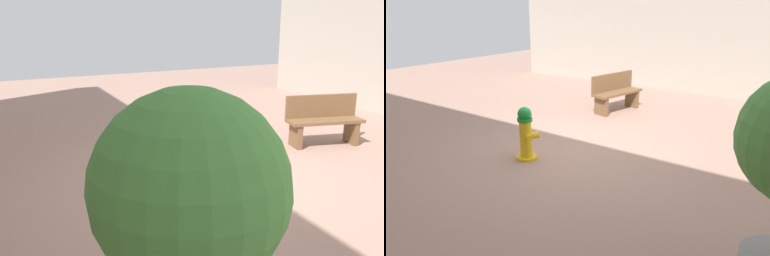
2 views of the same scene
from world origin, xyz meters
TOP-DOWN VIEW (x-y plane):
  - ground_plane at (0.00, 0.00)m, footprint 23.40×23.40m
  - fire_hydrant at (0.78, -0.53)m, footprint 0.42×0.43m
  - bench_near at (-2.81, -0.74)m, footprint 1.51×0.77m
  - planter_tree at (2.01, 3.52)m, footprint 1.07×1.07m

SIDE VIEW (x-z plane):
  - ground_plane at x=0.00m, z-range 0.00..0.00m
  - fire_hydrant at x=0.78m, z-range 0.00..0.95m
  - bench_near at x=-2.81m, z-range 0.01..0.96m
  - planter_tree at x=2.01m, z-range 0.30..2.45m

